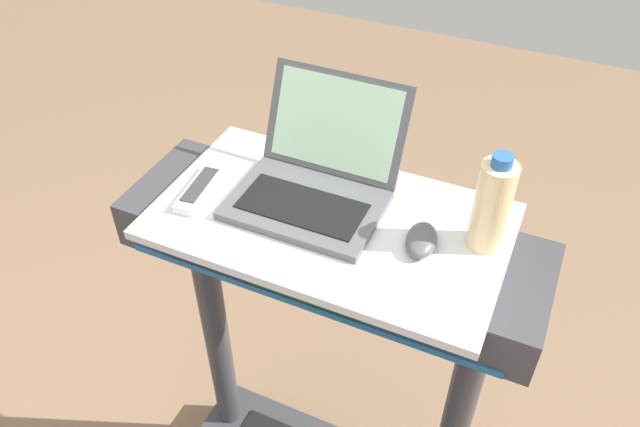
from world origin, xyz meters
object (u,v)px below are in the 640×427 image
at_px(laptop, 316,178).
at_px(water_bottle, 492,205).
at_px(tv_remote, 200,188).
at_px(computer_mouse, 421,240).

height_order(laptop, water_bottle, laptop).
xyz_separation_m(laptop, water_bottle, (0.36, -0.00, 0.05)).
distance_m(laptop, water_bottle, 0.36).
bearing_deg(laptop, tv_remote, -153.72).
bearing_deg(tv_remote, laptop, 22.67).
xyz_separation_m(computer_mouse, water_bottle, (0.11, 0.06, 0.08)).
xyz_separation_m(laptop, tv_remote, (-0.23, -0.09, -0.03)).
relative_size(computer_mouse, water_bottle, 0.48).
height_order(computer_mouse, tv_remote, computer_mouse).
height_order(laptop, computer_mouse, laptop).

